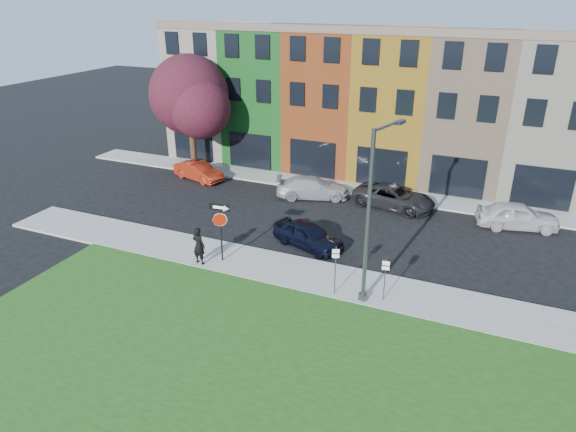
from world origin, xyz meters
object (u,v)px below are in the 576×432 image
at_px(sedan_near, 308,235).
at_px(street_lamp, 371,218).
at_px(stop_sign, 220,221).
at_px(man, 199,246).

relative_size(sedan_near, street_lamp, 0.57).
distance_m(stop_sign, man, 1.64).
bearing_deg(stop_sign, man, -148.81).
relative_size(stop_sign, sedan_near, 0.70).
xyz_separation_m(stop_sign, street_lamp, (7.50, -0.47, 1.67)).
height_order(man, street_lamp, street_lamp).
xyz_separation_m(sedan_near, street_lamp, (4.18, -3.78, 3.28)).
bearing_deg(street_lamp, sedan_near, 153.41).
height_order(stop_sign, sedan_near, stop_sign).
bearing_deg(man, street_lamp, -170.49).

